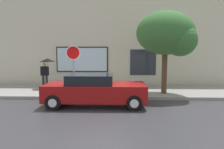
% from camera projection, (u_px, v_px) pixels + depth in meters
% --- Properties ---
extents(ground_plane, '(60.00, 60.00, 0.00)m').
position_uv_depth(ground_plane, '(97.00, 105.00, 9.21)').
color(ground_plane, '#333338').
extents(sidewalk, '(20.00, 4.00, 0.15)m').
position_uv_depth(sidewalk, '(102.00, 91.00, 12.18)').
color(sidewalk, gray).
rests_on(sidewalk, ground).
extents(building_facade, '(20.00, 0.67, 7.00)m').
position_uv_depth(building_facade, '(105.00, 37.00, 14.31)').
color(building_facade, beige).
rests_on(building_facade, ground).
extents(parked_car, '(4.42, 1.89, 1.40)m').
position_uv_depth(parked_car, '(95.00, 90.00, 9.06)').
color(parked_car, maroon).
rests_on(parked_car, ground).
extents(fire_hydrant, '(0.30, 0.44, 0.79)m').
position_uv_depth(fire_hydrant, '(133.00, 88.00, 10.66)').
color(fire_hydrant, white).
rests_on(fire_hydrant, sidewalk).
extents(pedestrian_with_umbrella, '(1.00, 1.00, 1.87)m').
position_uv_depth(pedestrian_with_umbrella, '(47.00, 64.00, 12.62)').
color(pedestrian_with_umbrella, black).
rests_on(pedestrian_with_umbrella, sidewalk).
extents(street_tree, '(3.09, 2.63, 4.42)m').
position_uv_depth(street_tree, '(168.00, 35.00, 10.69)').
color(street_tree, '#4C3823').
rests_on(street_tree, sidewalk).
extents(stop_sign, '(0.76, 0.10, 2.59)m').
position_uv_depth(stop_sign, '(73.00, 60.00, 10.60)').
color(stop_sign, gray).
rests_on(stop_sign, sidewalk).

